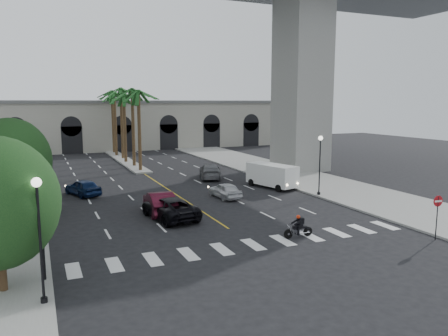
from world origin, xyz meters
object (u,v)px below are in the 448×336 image
(lamp_post_left_far, at_px, (36,163))
(car_e, at_px, (83,187))
(pedestrian_a, at_px, (9,227))
(car_b, at_px, (160,202))
(car_a, at_px, (225,190))
(do_not_enter_sign, at_px, (438,208))
(traffic_signal_near, at_px, (42,230))
(lamp_post_left_near, at_px, (39,230))
(cargo_van, at_px, (272,175))
(car_d, at_px, (210,171))
(traffic_signal_far, at_px, (41,210))
(pedestrian_b, at_px, (29,231))
(car_c, at_px, (170,208))
(lamp_post_right, at_px, (320,160))
(motorcycle_rider, at_px, (299,227))

(lamp_post_left_far, distance_m, car_e, 4.48)
(pedestrian_a, bearing_deg, car_b, -3.04)
(car_a, distance_m, do_not_enter_sign, 17.30)
(car_e, bearing_deg, do_not_enter_sign, 108.85)
(car_e, bearing_deg, traffic_signal_near, 58.25)
(lamp_post_left_near, relative_size, car_a, 1.34)
(car_b, height_order, cargo_van, cargo_van)
(traffic_signal_near, xyz_separation_m, car_b, (8.20, 10.20, -1.67))
(do_not_enter_sign, bearing_deg, car_d, 105.09)
(lamp_post_left_near, bearing_deg, traffic_signal_far, 89.12)
(pedestrian_b, bearing_deg, car_d, 76.66)
(do_not_enter_sign, bearing_deg, car_a, 118.71)
(traffic_signal_far, height_order, pedestrian_b, traffic_signal_far)
(pedestrian_a, bearing_deg, lamp_post_left_far, 59.88)
(lamp_post_left_far, bearing_deg, car_c, -49.45)
(lamp_post_right, height_order, traffic_signal_near, lamp_post_right)
(lamp_post_left_far, bearing_deg, traffic_signal_near, -89.69)
(car_e, relative_size, cargo_van, 0.76)
(traffic_signal_far, height_order, pedestrian_a, traffic_signal_far)
(car_a, relative_size, car_d, 0.73)
(lamp_post_left_far, xyz_separation_m, do_not_enter_sign, (21.90, -21.12, -1.23))
(lamp_post_left_far, bearing_deg, do_not_enter_sign, -43.96)
(car_e, relative_size, pedestrian_a, 2.53)
(motorcycle_rider, bearing_deg, lamp_post_left_far, 131.81)
(motorcycle_rider, bearing_deg, pedestrian_b, 165.49)
(car_b, bearing_deg, cargo_van, -153.21)
(lamp_post_left_far, bearing_deg, car_a, -19.73)
(motorcycle_rider, height_order, car_d, car_d)
(traffic_signal_far, relative_size, car_a, 0.92)
(motorcycle_rider, distance_m, car_b, 11.06)
(lamp_post_left_near, xyz_separation_m, motorcycle_rider, (14.65, 3.65, -2.58))
(traffic_signal_far, xyz_separation_m, car_a, (14.82, 9.15, -1.83))
(traffic_signal_near, height_order, pedestrian_b, traffic_signal_near)
(lamp_post_left_near, height_order, cargo_van, lamp_post_left_near)
(car_e, relative_size, do_not_enter_sign, 1.58)
(traffic_signal_near, relative_size, do_not_enter_sign, 1.33)
(lamp_post_right, xyz_separation_m, traffic_signal_far, (-22.70, -6.50, -0.71))
(car_c, xyz_separation_m, pedestrian_b, (-9.17, -2.92, 0.20))
(car_a, bearing_deg, traffic_signal_far, 27.97)
(lamp_post_left_far, xyz_separation_m, car_c, (8.57, -10.01, -2.44))
(car_c, distance_m, car_e, 11.68)
(traffic_signal_near, xyz_separation_m, pedestrian_b, (-0.71, 5.57, -1.52))
(pedestrian_b, bearing_deg, lamp_post_left_near, -52.90)
(traffic_signal_far, relative_size, motorcycle_rider, 1.85)
(lamp_post_left_far, bearing_deg, car_d, 13.86)
(pedestrian_b, height_order, do_not_enter_sign, do_not_enter_sign)
(lamp_post_left_near, relative_size, lamp_post_right, 1.00)
(car_c, bearing_deg, motorcycle_rider, 121.37)
(car_a, distance_m, cargo_van, 6.47)
(lamp_post_left_near, xyz_separation_m, car_c, (8.57, 10.99, -2.44))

